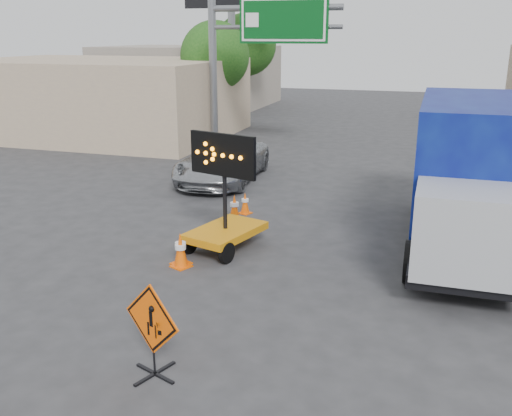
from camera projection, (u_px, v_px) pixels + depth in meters
The scene contains 14 objects.
ground at pixel (175, 371), 9.40m from camera, with size 100.00×100.00×0.00m, color #2D2D30.
storefront_left_near at pixel (100, 97), 31.12m from camera, with size 14.00×10.00×4.00m, color tan.
storefront_left_far at pixel (189, 76), 44.09m from camera, with size 12.00×10.00×4.40m, color gray.
highway_gantry at pixel (255, 39), 25.55m from camera, with size 6.18×0.38×6.90m.
tree_left_near at pixel (215, 56), 30.54m from camera, with size 3.71×3.71×6.03m.
tree_left_far at pixel (245, 45), 37.99m from camera, with size 4.10×4.10×6.66m.
construction_sign at pixel (152, 328), 9.04m from camera, with size 1.15×0.83×1.61m.
arrow_board at pixel (225, 224), 14.51m from camera, with size 1.86×2.38×3.01m.
pickup_truck at pixel (223, 161), 21.35m from camera, with size 2.51×5.44×1.51m, color #A4A7AB.
box_truck at pixel (466, 183), 14.39m from camera, with size 2.58×7.90×3.75m.
cone_a at pixel (181, 251), 13.47m from camera, with size 0.54×0.54×0.80m.
cone_b at pixel (181, 249), 13.63m from camera, with size 0.53×0.53×0.80m.
cone_c at pixel (234, 208), 16.82m from camera, with size 0.43×0.43×0.80m.
cone_d at pixel (245, 203), 17.52m from camera, with size 0.44×0.44×0.67m.
Camera 1 is at (3.80, -7.39, 5.32)m, focal length 40.00 mm.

